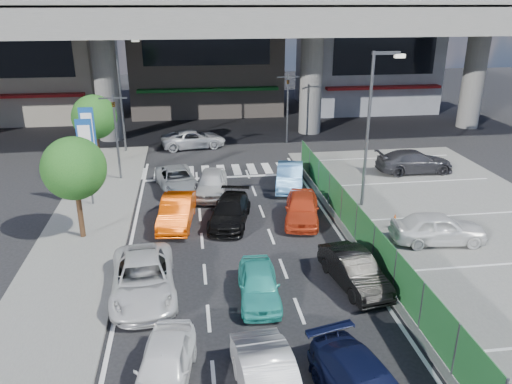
{
  "coord_description": "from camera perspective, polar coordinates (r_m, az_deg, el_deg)",
  "views": [
    {
      "loc": [
        -1.97,
        -17.58,
        10.23
      ],
      "look_at": [
        1.07,
        4.29,
        1.75
      ],
      "focal_mm": 35.0,
      "sensor_mm": 36.0,
      "label": 1
    }
  ],
  "objects": [
    {
      "name": "ground",
      "position": [
        20.43,
        -1.33,
        -9.05
      ],
      "size": [
        120.0,
        120.0,
        0.0
      ],
      "primitive_type": "plane",
      "color": "black",
      "rests_on": "ground"
    },
    {
      "name": "parking_lot",
      "position": [
        25.6,
        23.44,
        -4.34
      ],
      "size": [
        12.0,
        28.0,
        0.06
      ],
      "primitive_type": "cube",
      "color": "#5A5A58",
      "rests_on": "ground"
    },
    {
      "name": "sidewalk_left",
      "position": [
        24.38,
        -19.11,
        -4.9
      ],
      "size": [
        4.0,
        30.0,
        0.12
      ],
      "primitive_type": "cube",
      "color": "#5A5A58",
      "rests_on": "ground"
    },
    {
      "name": "fence_run",
      "position": [
        22.02,
        12.21,
        -4.58
      ],
      "size": [
        0.16,
        22.0,
        1.8
      ],
      "primitive_type": null,
      "color": "#1E5A29",
      "rests_on": "ground"
    },
    {
      "name": "expressway",
      "position": [
        39.65,
        -5.34,
        18.8
      ],
      "size": [
        64.0,
        14.0,
        10.75
      ],
      "color": "#61615D",
      "rests_on": "ground"
    },
    {
      "name": "building_west",
      "position": [
        51.63,
        -24.54,
        15.05
      ],
      "size": [
        12.0,
        10.9,
        13.0
      ],
      "color": "#9E9580",
      "rests_on": "ground"
    },
    {
      "name": "building_center",
      "position": [
        50.66,
        -5.95,
        17.8
      ],
      "size": [
        14.0,
        10.9,
        15.0
      ],
      "color": "gray",
      "rests_on": "ground"
    },
    {
      "name": "building_east",
      "position": [
        52.87,
        12.48,
        15.94
      ],
      "size": [
        12.0,
        10.9,
        12.0
      ],
      "color": "gray",
      "rests_on": "ground"
    },
    {
      "name": "traffic_light_left",
      "position": [
        30.53,
        -15.86,
        8.31
      ],
      "size": [
        1.6,
        1.24,
        5.2
      ],
      "color": "#595B60",
      "rests_on": "ground"
    },
    {
      "name": "traffic_light_right",
      "position": [
        37.86,
        3.66,
        11.39
      ],
      "size": [
        1.6,
        1.24,
        5.2
      ],
      "color": "#595B60",
      "rests_on": "ground"
    },
    {
      "name": "street_lamp_right",
      "position": [
        25.87,
        13.13,
        8.27
      ],
      "size": [
        1.65,
        0.22,
        8.0
      ],
      "color": "#595B60",
      "rests_on": "ground"
    },
    {
      "name": "street_lamp_left",
      "position": [
        36.26,
        -15.03,
        11.64
      ],
      "size": [
        1.65,
        0.22,
        8.0
      ],
      "color": "#595B60",
      "rests_on": "ground"
    },
    {
      "name": "signboard_near",
      "position": [
        27.07,
        -18.81,
        4.51
      ],
      "size": [
        0.8,
        0.14,
        4.7
      ],
      "color": "#595B60",
      "rests_on": "ground"
    },
    {
      "name": "signboard_far",
      "position": [
        29.99,
        -18.59,
        6.08
      ],
      "size": [
        0.8,
        0.14,
        4.7
      ],
      "color": "#595B60",
      "rests_on": "ground"
    },
    {
      "name": "tree_near",
      "position": [
        23.19,
        -20.07,
        2.52
      ],
      "size": [
        2.8,
        2.8,
        4.8
      ],
      "color": "#382314",
      "rests_on": "ground"
    },
    {
      "name": "tree_far",
      "position": [
        33.31,
        -17.99,
        8.13
      ],
      "size": [
        2.8,
        2.8,
        4.8
      ],
      "color": "#382314",
      "rests_on": "ground"
    },
    {
      "name": "van_white_back_left",
      "position": [
        15.06,
        -10.43,
        -18.99
      ],
      "size": [
        2.04,
        3.93,
        1.28
      ],
      "primitive_type": "imported",
      "rotation": [
        0.0,
        0.0,
        -0.15
      ],
      "color": "white",
      "rests_on": "ground"
    },
    {
      "name": "sedan_white_mid_left",
      "position": [
        19.06,
        -12.76,
        -9.61
      ],
      "size": [
        2.65,
        5.12,
        1.38
      ],
      "primitive_type": "imported",
      "rotation": [
        0.0,
        0.0,
        0.07
      ],
      "color": "silver",
      "rests_on": "ground"
    },
    {
      "name": "taxi_teal_mid",
      "position": [
        18.43,
        0.33,
        -10.47
      ],
      "size": [
        1.65,
        3.67,
        1.22
      ],
      "primitive_type": "imported",
      "rotation": [
        0.0,
        0.0,
        -0.06
      ],
      "color": "teal",
      "rests_on": "ground"
    },
    {
      "name": "hatch_black_mid_right",
      "position": [
        19.57,
        11.17,
        -8.77
      ],
      "size": [
        1.98,
        4.08,
        1.29
      ],
      "primitive_type": "imported",
      "rotation": [
        0.0,
        0.0,
        0.16
      ],
      "color": "black",
      "rests_on": "ground"
    },
    {
      "name": "taxi_orange_left",
      "position": [
        24.51,
        -9.03,
        -2.19
      ],
      "size": [
        1.97,
        4.34,
        1.38
      ],
      "primitive_type": "imported",
      "rotation": [
        0.0,
        0.0,
        -0.13
      ],
      "color": "#C63D03",
      "rests_on": "ground"
    },
    {
      "name": "sedan_black_mid",
      "position": [
        24.38,
        -2.99,
        -2.25
      ],
      "size": [
        2.67,
        4.54,
        1.24
      ],
      "primitive_type": "imported",
      "rotation": [
        0.0,
        0.0,
        -0.23
      ],
      "color": "black",
      "rests_on": "ground"
    },
    {
      "name": "taxi_orange_right",
      "position": [
        24.69,
        5.27,
        -1.83
      ],
      "size": [
        2.5,
        4.31,
        1.38
      ],
      "primitive_type": "imported",
      "rotation": [
        0.0,
        0.0,
        -0.23
      ],
      "color": "red",
      "rests_on": "ground"
    },
    {
      "name": "wagon_silver_front_left",
      "position": [
        29.03,
        -9.01,
        1.4
      ],
      "size": [
        2.84,
        4.77,
        1.24
      ],
      "primitive_type": "imported",
      "rotation": [
        0.0,
        0.0,
        0.18
      ],
      "color": "#9DA1A5",
      "rests_on": "ground"
    },
    {
      "name": "sedan_white_front_mid",
      "position": [
        27.99,
        -5.14,
        0.99
      ],
      "size": [
        2.21,
        4.24,
        1.38
      ],
      "primitive_type": "imported",
      "rotation": [
        0.0,
        0.0,
        -0.15
      ],
      "color": "silver",
      "rests_on": "ground"
    },
    {
      "name": "kei_truck_front_right",
      "position": [
        29.1,
        3.88,
        1.81
      ],
      "size": [
        2.36,
        4.41,
        1.38
      ],
      "primitive_type": "imported",
      "rotation": [
        0.0,
        0.0,
        -0.23
      ],
      "color": "#4C83BA",
      "rests_on": "ground"
    },
    {
      "name": "crossing_wagon_silver",
      "position": [
        37.47,
        -7.16,
        6.03
      ],
      "size": [
        4.98,
        2.83,
        1.31
      ],
      "primitive_type": "imported",
      "rotation": [
        0.0,
        0.0,
        1.71
      ],
      "color": "#B9BBC2",
      "rests_on": "ground"
    },
    {
      "name": "parked_sedan_white",
      "position": [
        23.72,
        20.09,
        -3.88
      ],
      "size": [
        4.3,
        2.08,
        1.41
      ],
      "primitive_type": "imported",
      "rotation": [
        0.0,
        0.0,
        1.47
      ],
      "color": "silver",
      "rests_on": "parking_lot"
    },
    {
      "name": "parked_sedan_dgrey",
      "position": [
        33.05,
        17.65,
        3.33
      ],
      "size": [
        4.84,
        2.04,
        1.39
      ],
      "primitive_type": "imported",
      "rotation": [
        0.0,
        0.0,
        1.55
      ],
      "color": "#2D2C31",
      "rests_on": "parking_lot"
    },
    {
      "name": "traffic_cone",
      "position": [
        24.7,
        15.56,
        -3.2
      ],
      "size": [
        0.38,
        0.38,
        0.74
      ],
      "primitive_type": "cone",
      "rotation": [
        0.0,
        0.0,
        0.0
      ],
      "color": "#E4530C",
      "rests_on": "parking_lot"
    }
  ]
}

